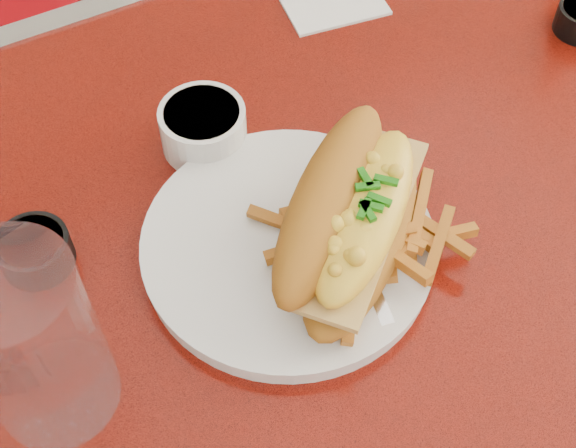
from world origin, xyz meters
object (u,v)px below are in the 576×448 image
booth_bench_far (161,59)px  dinner_plate (288,246)px  gravy_ramekin (203,127)px  mac_hoagie (351,216)px  fork (352,239)px  sauce_cup_left (35,250)px  diner_table (432,302)px  water_tumbler (34,344)px

booth_bench_far → dinner_plate: size_ratio=3.94×
dinner_plate → gravy_ramekin: (-0.01, 0.14, 0.01)m
dinner_plate → mac_hoagie: mac_hoagie is taller
booth_bench_far → fork: (-0.11, -0.81, 0.50)m
booth_bench_far → sauce_cup_left: 0.92m
fork → sauce_cup_left: (-0.23, 0.11, -0.00)m
diner_table → mac_hoagie: bearing=178.7°
fork → water_tumbler: (-0.25, -0.01, 0.06)m
mac_hoagie → diner_table: bearing=-41.7°
mac_hoagie → gravy_ramekin: (-0.05, 0.17, -0.03)m
fork → gravy_ramekin: (-0.06, 0.16, 0.01)m
dinner_plate → booth_bench_far: bearing=79.0°
mac_hoagie → water_tumbler: (-0.25, -0.00, 0.02)m
fork → diner_table: bearing=-81.2°
fork → gravy_ramekin: 0.17m
sauce_cup_left → water_tumbler: bearing=-101.0°
diner_table → booth_bench_far: booth_bench_far is taller
booth_bench_far → sauce_cup_left: bearing=-115.9°
fork → water_tumbler: size_ratio=1.01×
diner_table → dinner_plate: (-0.15, 0.03, 0.17)m
mac_hoagie → booth_bench_far: bearing=41.8°
mac_hoagie → fork: size_ratio=1.40×
dinner_plate → fork: 0.05m
dinner_plate → fork: (0.05, -0.02, 0.01)m
dinner_plate → sauce_cup_left: bearing=154.0°
fork → gravy_ramekin: bearing=30.4°
fork → gravy_ramekin: gravy_ramekin is taller
gravy_ramekin → sauce_cup_left: 0.18m
mac_hoagie → sauce_cup_left: size_ratio=3.38×
booth_bench_far → water_tumbler: water_tumbler is taller
mac_hoagie → water_tumbler: bearing=140.5°
booth_bench_far → fork: bearing=-97.5°
mac_hoagie → water_tumbler: size_ratio=1.42×
mac_hoagie → fork: mac_hoagie is taller
booth_bench_far → gravy_ramekin: bearing=-104.2°
gravy_ramekin → booth_bench_far: bearing=75.8°
gravy_ramekin → water_tumbler: water_tumbler is taller
diner_table → gravy_ramekin: (-0.16, 0.17, 0.18)m
dinner_plate → water_tumbler: water_tumbler is taller
booth_bench_far → dinner_plate: booth_bench_far is taller
booth_bench_far → fork: size_ratio=7.62×
sauce_cup_left → water_tumbler: (-0.02, -0.12, 0.06)m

